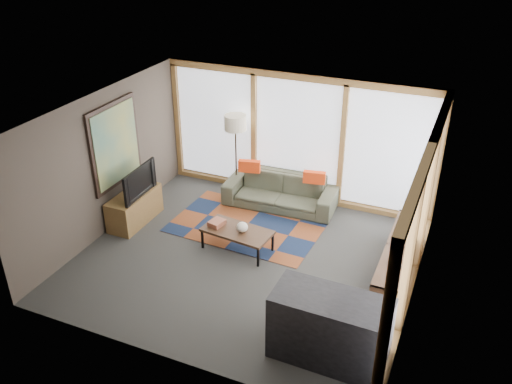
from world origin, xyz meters
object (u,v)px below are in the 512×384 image
at_px(floor_lamp, 236,156).
at_px(tv_console, 135,208).
at_px(television, 135,181).
at_px(sofa, 280,191).
at_px(coffee_table, 237,240).
at_px(bookshelf, 398,262).
at_px(bar_counter, 330,328).

relative_size(floor_lamp, tv_console, 1.47).
bearing_deg(tv_console, television, -3.74).
height_order(sofa, coffee_table, sofa).
xyz_separation_m(bookshelf, bar_counter, (-0.51, -2.12, 0.19)).
height_order(coffee_table, television, television).
relative_size(floor_lamp, coffee_table, 1.46).
bearing_deg(coffee_table, bookshelf, 6.31).
relative_size(floor_lamp, television, 1.74).
bearing_deg(sofa, coffee_table, -96.70).
bearing_deg(television, tv_console, 84.52).
xyz_separation_m(floor_lamp, television, (-1.21, -1.76, 0.01)).
bearing_deg(bookshelf, floor_lamp, 156.51).
distance_m(floor_lamp, bookshelf, 3.94).
height_order(coffee_table, bookshelf, bookshelf).
bearing_deg(floor_lamp, bar_counter, -50.21).
bearing_deg(bar_counter, floor_lamp, 130.98).
relative_size(bookshelf, tv_console, 1.99).
bearing_deg(television, floor_lamp, -36.36).
bearing_deg(tv_console, coffee_table, -2.69).
relative_size(sofa, floor_lamp, 1.27).
height_order(floor_lamp, coffee_table, floor_lamp).
distance_m(bookshelf, television, 4.83).
distance_m(floor_lamp, coffee_table, 2.16).
bearing_deg(coffee_table, sofa, 85.93).
distance_m(floor_lamp, television, 2.14).
relative_size(coffee_table, television, 1.19).
bearing_deg(bar_counter, coffee_table, 141.28).
bearing_deg(tv_console, bar_counter, -23.81).
relative_size(floor_lamp, bar_counter, 1.14).
height_order(television, bar_counter, television).
bearing_deg(sofa, television, -145.94).
xyz_separation_m(sofa, television, (-2.22, -1.65, 0.56)).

